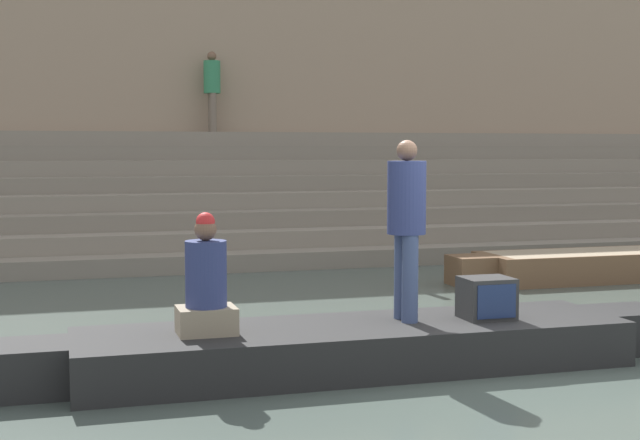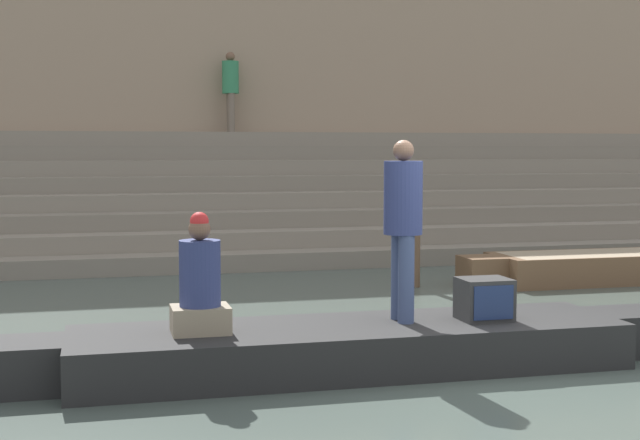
# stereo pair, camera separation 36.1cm
# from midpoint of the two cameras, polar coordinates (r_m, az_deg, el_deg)

# --- Properties ---
(ground_plane) EXTENTS (120.00, 120.00, 0.00)m
(ground_plane) POSITION_cam_midpoint_polar(r_m,az_deg,el_deg) (8.56, 11.98, -9.63)
(ground_plane) COLOR #47544C
(ghat_steps) EXTENTS (36.00, 5.47, 2.46)m
(ghat_steps) POSITION_cam_midpoint_polar(r_m,az_deg,el_deg) (18.70, -4.08, 0.84)
(ghat_steps) COLOR gray
(ghat_steps) RESTS_ON ground
(back_wall) EXTENTS (34.20, 1.28, 8.76)m
(back_wall) POSITION_cam_midpoint_polar(r_m,az_deg,el_deg) (21.26, -5.61, 10.68)
(back_wall) COLOR tan
(back_wall) RESTS_ON ground
(rowboat_main) EXTENTS (6.70, 1.43, 0.43)m
(rowboat_main) POSITION_cam_midpoint_polar(r_m,az_deg,el_deg) (8.51, 1.06, -8.03)
(rowboat_main) COLOR black
(rowboat_main) RESTS_ON ground
(person_standing) EXTENTS (0.37, 0.37, 1.74)m
(person_standing) POSITION_cam_midpoint_polar(r_m,az_deg,el_deg) (8.56, 4.36, 0.16)
(person_standing) COLOR #3D4C75
(person_standing) RESTS_ON rowboat_main
(person_rowing) EXTENTS (0.52, 0.41, 1.10)m
(person_rowing) POSITION_cam_midpoint_polar(r_m,az_deg,el_deg) (8.06, -8.58, -4.22)
(person_rowing) COLOR gray
(person_rowing) RESTS_ON rowboat_main
(tv_set) EXTENTS (0.48, 0.42, 0.41)m
(tv_set) POSITION_cam_midpoint_polar(r_m,az_deg,el_deg) (8.84, 9.47, -4.96)
(tv_set) COLOR #2D2D2D
(tv_set) RESTS_ON rowboat_main
(moored_boat_shore) EXTENTS (5.39, 1.19, 0.46)m
(moored_boat_shore) POSITION_cam_midpoint_polar(r_m,az_deg,el_deg) (14.96, 17.24, -2.71)
(moored_boat_shore) COLOR brown
(moored_boat_shore) RESTS_ON ground
(mooring_post) EXTENTS (0.13, 0.13, 1.31)m
(mooring_post) POSITION_cam_midpoint_polar(r_m,az_deg,el_deg) (13.53, 4.74, -1.52)
(mooring_post) COLOR brown
(mooring_post) RESTS_ON ground
(person_on_steps) EXTENTS (0.37, 0.37, 1.77)m
(person_on_steps) POSITION_cam_midpoint_polar(r_m,az_deg,el_deg) (20.12, -7.44, 8.51)
(person_on_steps) COLOR #756656
(person_on_steps) RESTS_ON ghat_steps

